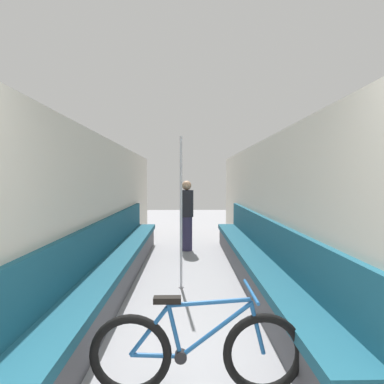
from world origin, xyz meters
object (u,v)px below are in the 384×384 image
at_px(bench_seat_row_left, 118,263).
at_px(grab_pole_near, 181,215).
at_px(bench_seat_row_right, 255,262).
at_px(passenger_standing, 187,215).
at_px(bicycle, 198,352).

xyz_separation_m(bench_seat_row_left, grab_pole_near, (0.96, -0.15, 0.75)).
bearing_deg(bench_seat_row_left, grab_pole_near, -9.08).
xyz_separation_m(bench_seat_row_right, passenger_standing, (-1.04, 2.18, 0.48)).
relative_size(bench_seat_row_left, bicycle, 3.69).
bearing_deg(grab_pole_near, bicycle, -85.90).
height_order(bench_seat_row_right, passenger_standing, passenger_standing).
bearing_deg(grab_pole_near, bench_seat_row_right, 7.77).
bearing_deg(grab_pole_near, bench_seat_row_left, 170.92).
bearing_deg(passenger_standing, grab_pole_near, -22.63).
bearing_deg(bench_seat_row_right, bench_seat_row_left, 180.00).
relative_size(grab_pole_near, passenger_standing, 1.41).
bearing_deg(bicycle, passenger_standing, 80.29).
bearing_deg(bench_seat_row_left, bench_seat_row_right, 0.00).
distance_m(bench_seat_row_left, passenger_standing, 2.46).
bearing_deg(bicycle, bench_seat_row_left, 104.84).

